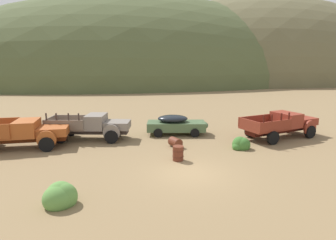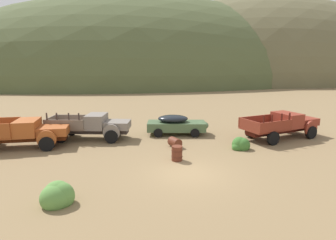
% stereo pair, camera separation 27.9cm
% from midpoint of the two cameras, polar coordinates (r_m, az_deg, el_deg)
% --- Properties ---
extents(ground_plane, '(300.00, 300.00, 0.00)m').
position_cam_midpoint_polar(ground_plane, '(14.89, 3.85, -10.69)').
color(ground_plane, olive).
extents(hill_distant, '(79.47, 76.53, 28.29)m').
position_cam_midpoint_polar(hill_distant, '(98.49, -27.30, 7.25)').
color(hill_distant, '#424C2D').
rests_on(hill_distant, ground).
extents(hill_far_left, '(116.65, 61.50, 45.91)m').
position_cam_midpoint_polar(hill_far_left, '(81.94, -4.63, 7.84)').
color(hill_far_left, '#4C5633').
rests_on(hill_far_left, ground).
extents(hill_far_right, '(92.51, 54.72, 48.64)m').
position_cam_midpoint_polar(hill_far_right, '(93.03, 18.87, 7.73)').
color(hill_far_right, brown).
rests_on(hill_far_right, ground).
extents(truck_oxide_orange, '(6.46, 2.80, 1.91)m').
position_cam_midpoint_polar(truck_oxide_orange, '(21.00, -27.48, -2.39)').
color(truck_oxide_orange, '#51220D').
rests_on(truck_oxide_orange, ground).
extents(truck_primer_gray, '(6.25, 3.56, 2.16)m').
position_cam_midpoint_polar(truck_primer_gray, '(21.39, -15.00, -1.25)').
color(truck_primer_gray, '#3D322D').
rests_on(truck_primer_gray, ground).
extents(car_weathered_green, '(5.06, 2.82, 1.57)m').
position_cam_midpoint_polar(car_weathered_green, '(22.15, 1.66, -0.88)').
color(car_weathered_green, '#47603D').
rests_on(car_weathered_green, ground).
extents(truck_rust_red, '(6.55, 3.46, 2.16)m').
position_cam_midpoint_polar(truck_rust_red, '(23.10, 22.36, -0.78)').
color(truck_rust_red, '#42140D').
rests_on(truck_rust_red, ground).
extents(oil_drum_foreground, '(0.67, 0.67, 0.87)m').
position_cam_midpoint_polar(oil_drum_foreground, '(16.48, 1.58, -6.78)').
color(oil_drum_foreground, '#5B2819').
rests_on(oil_drum_foreground, ground).
extents(oil_drum_spare, '(0.87, 1.03, 0.64)m').
position_cam_midpoint_polar(oil_drum_spare, '(19.03, 1.07, -4.57)').
color(oil_drum_spare, '#5B2819').
rests_on(oil_drum_spare, ground).
extents(bush_front_right, '(1.27, 1.14, 1.09)m').
position_cam_midpoint_polar(bush_front_right, '(25.42, -14.25, -0.82)').
color(bush_front_right, '#5B8E42').
rests_on(bush_front_right, ground).
extents(bush_near_barrel, '(1.25, 1.03, 1.05)m').
position_cam_midpoint_polar(bush_near_barrel, '(19.21, 14.19, -4.94)').
color(bush_near_barrel, '#3D702D').
rests_on(bush_near_barrel, ground).
extents(bush_lone_scrub, '(1.36, 1.24, 1.23)m').
position_cam_midpoint_polar(bush_lone_scrub, '(12.55, -21.64, -14.42)').
color(bush_lone_scrub, '#5B8E42').
rests_on(bush_lone_scrub, ground).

